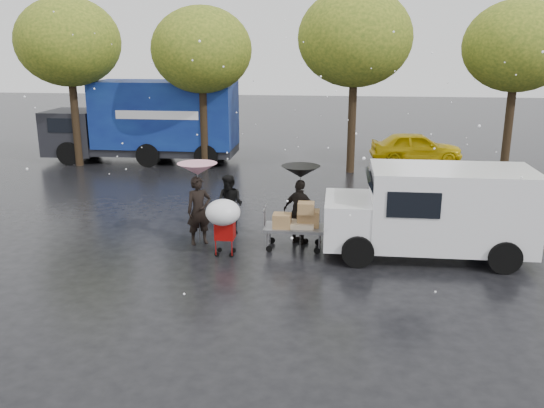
# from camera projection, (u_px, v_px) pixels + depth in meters

# --- Properties ---
(ground) EXTENTS (90.00, 90.00, 0.00)m
(ground) POSITION_uv_depth(u_px,v_px,m) (254.00, 257.00, 14.10)
(ground) COLOR black
(ground) RESTS_ON ground
(person_pink) EXTENTS (0.78, 0.70, 1.78)m
(person_pink) POSITION_uv_depth(u_px,v_px,m) (199.00, 211.00, 14.82)
(person_pink) COLOR black
(person_pink) RESTS_ON ground
(person_middle) EXTENTS (0.95, 0.85, 1.62)m
(person_middle) POSITION_uv_depth(u_px,v_px,m) (230.00, 204.00, 15.71)
(person_middle) COLOR black
(person_middle) RESTS_ON ground
(person_black) EXTENTS (1.07, 0.85, 1.70)m
(person_black) POSITION_uv_depth(u_px,v_px,m) (300.00, 212.00, 14.85)
(person_black) COLOR black
(person_black) RESTS_ON ground
(umbrella_pink) EXTENTS (1.01, 1.01, 2.14)m
(umbrella_pink) POSITION_uv_depth(u_px,v_px,m) (197.00, 169.00, 14.53)
(umbrella_pink) COLOR #4C4C4C
(umbrella_pink) RESTS_ON ground
(umbrella_black) EXTENTS (0.99, 0.99, 2.07)m
(umbrella_black) POSITION_uv_depth(u_px,v_px,m) (301.00, 172.00, 14.56)
(umbrella_black) COLOR #4C4C4C
(umbrella_black) RESTS_ON ground
(vendor_cart) EXTENTS (1.52, 0.80, 1.27)m
(vendor_cart) POSITION_uv_depth(u_px,v_px,m) (297.00, 221.00, 14.48)
(vendor_cart) COLOR slate
(vendor_cart) RESTS_ON ground
(shopping_cart) EXTENTS (0.84, 0.84, 1.46)m
(shopping_cart) POSITION_uv_depth(u_px,v_px,m) (223.00, 215.00, 13.82)
(shopping_cart) COLOR #9E0A09
(shopping_cart) RESTS_ON ground
(white_van) EXTENTS (4.91, 2.18, 2.20)m
(white_van) POSITION_uv_depth(u_px,v_px,m) (433.00, 210.00, 13.91)
(white_van) COLOR white
(white_van) RESTS_ON ground
(blue_truck) EXTENTS (8.30, 2.60, 3.50)m
(blue_truck) POSITION_uv_depth(u_px,v_px,m) (147.00, 122.00, 25.03)
(blue_truck) COLOR navy
(blue_truck) RESTS_ON ground
(box_ground_near) EXTENTS (0.57, 0.49, 0.44)m
(box_ground_near) POSITION_uv_depth(u_px,v_px,m) (357.00, 239.00, 14.75)
(box_ground_near) COLOR brown
(box_ground_near) RESTS_ON ground
(box_ground_far) EXTENTS (0.61, 0.53, 0.39)m
(box_ground_far) POSITION_uv_depth(u_px,v_px,m) (337.00, 235.00, 15.10)
(box_ground_far) COLOR brown
(box_ground_far) RESTS_ON ground
(yellow_taxi) EXTENTS (4.02, 1.88, 1.33)m
(yellow_taxi) POSITION_uv_depth(u_px,v_px,m) (416.00, 147.00, 25.11)
(yellow_taxi) COLOR yellow
(yellow_taxi) RESTS_ON ground
(tree_row) EXTENTS (21.60, 4.40, 7.12)m
(tree_row) POSITION_uv_depth(u_px,v_px,m) (278.00, 44.00, 22.36)
(tree_row) COLOR black
(tree_row) RESTS_ON ground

